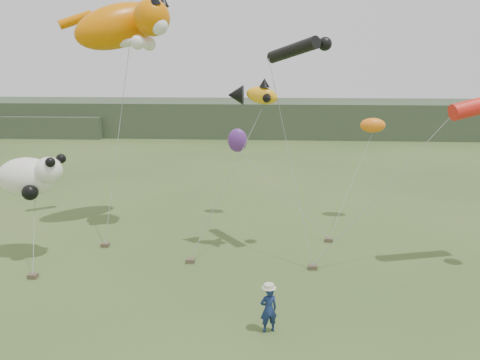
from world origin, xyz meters
TOP-DOWN VIEW (x-y plane):
  - ground at (0.00, 0.00)m, footprint 120.00×120.00m
  - headland at (-3.11, 44.69)m, footprint 90.00×13.00m
  - festival_attendant at (1.98, -0.49)m, footprint 0.63×0.52m
  - sandbag_anchors at (-1.11, 5.00)m, footprint 12.35×5.01m
  - cat_kite at (-5.05, 9.49)m, footprint 6.01×4.65m
  - fish_kite at (1.17, 6.27)m, footprint 2.19×1.47m
  - tube_kites at (8.16, 5.56)m, footprint 10.74×3.66m
  - panda_kite at (-8.11, 4.93)m, footprint 2.95×1.91m
  - misc_kites at (3.38, 11.27)m, footprint 8.27×0.96m

SIDE VIEW (x-z plane):
  - ground at x=0.00m, z-range 0.00..0.00m
  - sandbag_anchors at x=-1.11m, z-range 0.00..0.18m
  - festival_attendant at x=1.98m, z-range 0.00..1.50m
  - headland at x=-3.11m, z-range -0.08..3.92m
  - panda_kite at x=-8.11m, z-range 2.63..4.46m
  - misc_kites at x=3.38m, z-range 3.63..5.55m
  - fish_kite at x=1.17m, z-range 6.31..7.49m
  - tube_kites at x=8.16m, z-range 5.84..9.06m
  - cat_kite at x=-5.05m, z-range 8.40..11.60m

